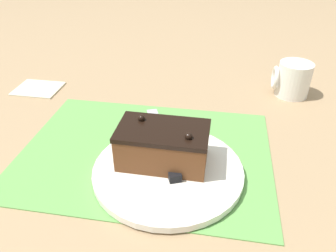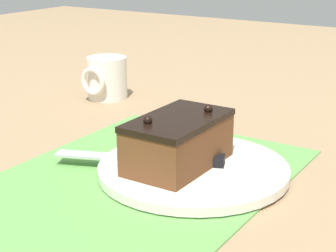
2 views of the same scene
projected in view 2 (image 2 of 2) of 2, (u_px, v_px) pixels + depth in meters
ground_plane at (138, 181)px, 0.73m from camera, size 3.00×3.00×0.00m
placemat_woven at (138, 179)px, 0.73m from camera, size 0.46×0.34×0.00m
cake_plate at (193, 169)px, 0.75m from camera, size 0.25×0.25×0.01m
chocolate_cake at (178, 141)px, 0.73m from camera, size 0.15×0.09×0.08m
serving_knife at (167, 158)px, 0.75m from camera, size 0.11×0.22×0.01m
coffee_mug at (106, 78)px, 1.11m from camera, size 0.09×0.08×0.08m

